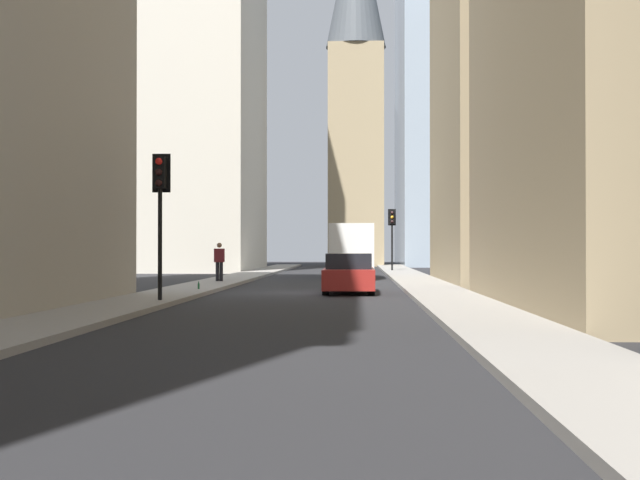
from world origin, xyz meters
name	(u,v)px	position (x,y,z in m)	size (l,w,h in m)	color
ground_plane	(310,293)	(0.00, 0.00, 0.00)	(135.00, 135.00, 0.00)	#262628
sidewalk_right	(186,290)	(0.00, 4.50, 0.07)	(90.00, 2.20, 0.14)	gray
sidewalk_left	(436,291)	(0.00, -4.50, 0.07)	(90.00, 2.20, 0.14)	gray
building_right_far	(186,53)	(28.97, 10.60, 15.65)	(14.90, 10.00, 31.29)	beige
church_spire	(356,73)	(44.77, -1.56, 17.43)	(5.42, 5.42, 33.30)	#9E8966
delivery_truck	(352,251)	(14.08, -1.40, 1.46)	(6.46, 2.25, 2.84)	silver
sedan_red	(349,275)	(-0.28, -1.40, 0.66)	(4.30, 1.78, 1.42)	maroon
traffic_light_foreground	(160,192)	(-6.60, 3.86, 3.19)	(0.43, 0.52, 4.15)	black
traffic_light_midblock	(392,225)	(25.38, -4.00, 3.14)	(0.43, 0.52, 4.08)	black
pedestrian	(219,260)	(6.75, 4.44, 1.07)	(0.26, 0.44, 1.71)	black
discarded_bottle	(199,286)	(-0.33, 3.98, 0.25)	(0.07, 0.07, 0.27)	#236033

